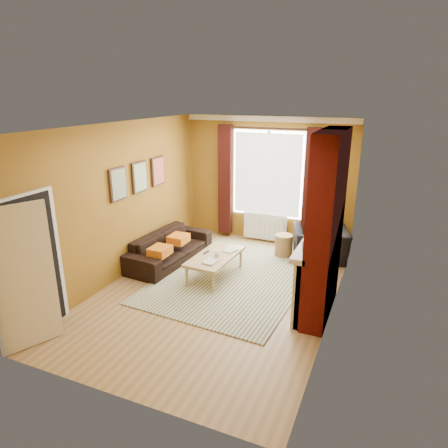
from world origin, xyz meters
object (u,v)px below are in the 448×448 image
(coffee_table, at_px, (215,257))
(sofa, at_px, (170,247))
(armchair, at_px, (320,245))
(wicker_stool, at_px, (284,245))
(floor_lamp, at_px, (329,202))

(coffee_table, bearing_deg, sofa, 168.52)
(armchair, xyz_separation_m, wicker_stool, (-0.74, -0.06, -0.11))
(coffee_table, xyz_separation_m, wicker_stool, (0.90, 1.48, -0.16))
(floor_lamp, bearing_deg, armchair, -104.22)
(floor_lamp, bearing_deg, coffee_table, -133.29)
(coffee_table, bearing_deg, armchair, 46.01)
(sofa, relative_size, floor_lamp, 1.39)
(wicker_stool, bearing_deg, floor_lamp, 22.83)
(coffee_table, relative_size, floor_lamp, 0.91)
(coffee_table, distance_m, floor_lamp, 2.62)
(sofa, xyz_separation_m, wicker_stool, (2.04, 1.19, -0.07))
(wicker_stool, bearing_deg, armchair, 4.65)
(coffee_table, height_order, wicker_stool, wicker_stool)
(coffee_table, relative_size, wicker_stool, 2.91)
(armchair, bearing_deg, wicker_stool, -13.17)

